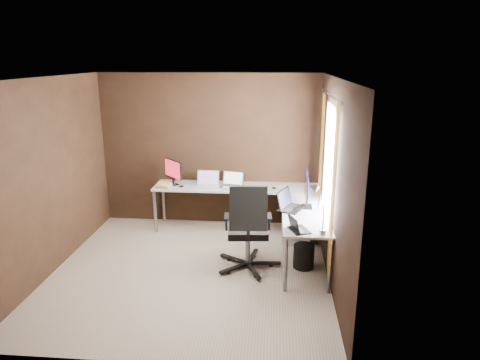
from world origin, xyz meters
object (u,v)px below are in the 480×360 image
object	(u,v)px
laptop_black_small	(297,227)
monitor_left	(173,171)
laptop_white	(208,183)
book_stack	(164,185)
laptop_black_big	(289,205)
desk_lamp	(318,203)
office_chair	(248,244)
laptop_silver	(232,183)
monitor_right	(306,189)
drawer_pedestal	(296,221)
wastebasket	(304,256)

from	to	relation	value
laptop_black_small	monitor_left	bearing A→B (deg)	25.13
laptop_white	book_stack	distance (m)	0.69
laptop_black_big	laptop_black_small	distance (m)	0.78
laptop_black_big	laptop_black_small	world-z (taller)	laptop_black_big
laptop_black_small	desk_lamp	distance (m)	0.39
office_chair	laptop_silver	bearing A→B (deg)	99.08
laptop_silver	laptop_black_big	xyz separation A→B (m)	(0.88, -0.97, 0.01)
laptop_black_big	book_stack	distance (m)	2.12
monitor_right	laptop_silver	world-z (taller)	monitor_right
drawer_pedestal	monitor_left	distance (m)	2.13
monitor_left	laptop_silver	size ratio (longest dim) A/B	1.03
wastebasket	book_stack	bearing A→B (deg)	152.67
drawer_pedestal	desk_lamp	size ratio (longest dim) A/B	1.04
laptop_white	wastebasket	size ratio (longest dim) A/B	1.12
laptop_white	laptop_black_big	size ratio (longest dim) A/B	0.75
office_chair	laptop_white	bearing A→B (deg)	113.49
monitor_right	laptop_silver	size ratio (longest dim) A/B	1.43
laptop_silver	book_stack	world-z (taller)	laptop_silver
monitor_right	laptop_black_small	world-z (taller)	monitor_right
monitor_left	desk_lamp	distance (m)	2.82
laptop_silver	monitor_right	bearing A→B (deg)	-25.57
drawer_pedestal	office_chair	size ratio (longest dim) A/B	0.50
monitor_left	laptop_white	xyz separation A→B (m)	(0.57, -0.04, -0.18)
laptop_silver	wastebasket	world-z (taller)	laptop_silver
laptop_silver	office_chair	world-z (taller)	office_chair
monitor_right	book_stack	xyz separation A→B (m)	(-2.19, 0.75, -0.23)
book_stack	wastebasket	bearing A→B (deg)	-27.33
laptop_white	book_stack	size ratio (longest dim) A/B	1.36
book_stack	monitor_left	bearing A→B (deg)	59.68
monitor_left	desk_lamp	bearing A→B (deg)	5.54
laptop_white	laptop_black_small	world-z (taller)	laptop_white
monitor_left	laptop_black_small	size ratio (longest dim) A/B	1.22
monitor_left	office_chair	size ratio (longest dim) A/B	0.34
laptop_silver	wastebasket	distance (m)	1.78
monitor_right	desk_lamp	world-z (taller)	desk_lamp
book_stack	laptop_black_small	bearing A→B (deg)	-38.33
monitor_left	wastebasket	distance (m)	2.56
laptop_white	desk_lamp	xyz separation A→B (m)	(1.59, -1.78, 0.31)
laptop_white	office_chair	xyz separation A→B (m)	(0.74, -1.36, -0.43)
laptop_black_big	office_chair	size ratio (longest dim) A/B	0.40
drawer_pedestal	laptop_white	distance (m)	1.54
drawer_pedestal	book_stack	bearing A→B (deg)	174.80
drawer_pedestal	monitor_right	world-z (taller)	monitor_right
laptop_white	laptop_black_small	size ratio (longest dim) A/B	1.07
book_stack	laptop_white	bearing A→B (deg)	12.45
laptop_silver	office_chair	bearing A→B (deg)	-62.78
drawer_pedestal	monitor_right	xyz separation A→B (m)	(0.10, -0.56, 0.70)
monitor_left	laptop_black_small	world-z (taller)	monitor_left
laptop_white	wastebasket	bearing A→B (deg)	-38.88
monitor_right	desk_lamp	size ratio (longest dim) A/B	0.99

